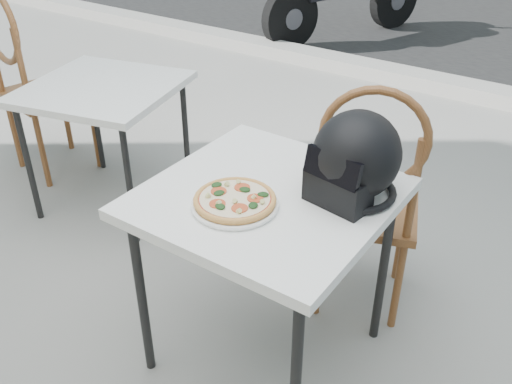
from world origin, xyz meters
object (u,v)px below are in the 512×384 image
Objects in this scene: cafe_table_main at (267,210)px; helmet at (355,161)px; plate at (235,205)px; cafe_table_side at (103,96)px; pizza at (235,199)px; cafe_chair_side at (29,73)px; cafe_chair_main at (369,191)px.

helmet reaches higher than cafe_table_main.
cafe_table_side is at bearing 154.96° from plate.
helmet is 1.64m from cafe_table_side.
pizza is at bearing 92.75° from plate.
helmet reaches higher than cafe_table_side.
pizza is 1.45m from cafe_table_side.
pizza is at bearing -25.03° from cafe_table_side.
cafe_chair_side is at bearing 166.27° from cafe_table_main.
plate is 2.03m from cafe_chair_side.
plate is at bearing -87.25° from pizza.
cafe_chair_side is (-2.22, 0.33, -0.25)m from helmet.
cafe_chair_main is at bearing -0.92° from cafe_table_side.
cafe_chair_main is 1.20× the size of cafe_table_side.
helmet is 0.30× the size of cafe_chair_side.
helmet is (0.24, 0.15, 0.20)m from cafe_table_main.
cafe_table_main is 0.90× the size of cafe_table_side.
plate is 0.02m from pizza.
cafe_table_main is at bearing 72.68° from plate.
cafe_chair_main reaches higher than cafe_table_side.
cafe_table_side is at bearing 154.97° from pizza.
pizza is 0.32× the size of cafe_chair_main.
cafe_chair_main is at bearing 68.78° from pizza.
pizza reaches higher than cafe_table_side.
cafe_chair_side is at bearing 162.33° from plate.
cafe_chair_side is (-1.93, 0.62, -0.13)m from plate.
plate is at bearing -125.55° from helmet.
cafe_chair_side is at bearing -179.12° from helmet.
helmet is 0.32× the size of cafe_chair_main.
plate is at bearing -107.32° from cafe_table_main.
pizza is (-0.00, 0.00, 0.02)m from plate.
cafe_table_main is at bearing -19.49° from cafe_table_side.
cafe_table_main is 1.43m from cafe_table_side.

